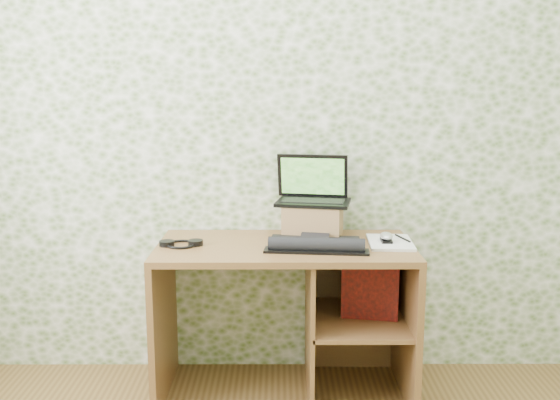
{
  "coord_description": "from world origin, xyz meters",
  "views": [
    {
      "loc": [
        -0.03,
        -1.4,
        1.5
      ],
      "look_at": [
        -0.02,
        1.39,
        0.97
      ],
      "focal_mm": 40.0,
      "sensor_mm": 36.0,
      "label": 1
    }
  ],
  "objects_px": {
    "desk": "(301,297)",
    "notepad": "(390,242)",
    "laptop": "(313,191)",
    "keyboard": "(316,244)",
    "riser": "(313,221)"
  },
  "relations": [
    {
      "from": "desk",
      "to": "notepad",
      "type": "bearing_deg",
      "value": -2.42
    },
    {
      "from": "laptop",
      "to": "notepad",
      "type": "height_order",
      "value": "laptop"
    },
    {
      "from": "keyboard",
      "to": "notepad",
      "type": "distance_m",
      "value": 0.37
    },
    {
      "from": "riser",
      "to": "laptop",
      "type": "relative_size",
      "value": 0.71
    },
    {
      "from": "keyboard",
      "to": "notepad",
      "type": "bearing_deg",
      "value": 18.97
    },
    {
      "from": "keyboard",
      "to": "desk",
      "type": "bearing_deg",
      "value": 127.31
    },
    {
      "from": "riser",
      "to": "keyboard",
      "type": "xyz_separation_m",
      "value": [
        0.0,
        -0.22,
        -0.06
      ]
    },
    {
      "from": "riser",
      "to": "keyboard",
      "type": "relative_size",
      "value": 0.58
    },
    {
      "from": "riser",
      "to": "laptop",
      "type": "height_order",
      "value": "laptop"
    },
    {
      "from": "riser",
      "to": "laptop",
      "type": "distance_m",
      "value": 0.14
    },
    {
      "from": "notepad",
      "to": "riser",
      "type": "bearing_deg",
      "value": 162.52
    },
    {
      "from": "desk",
      "to": "keyboard",
      "type": "relative_size",
      "value": 2.51
    },
    {
      "from": "laptop",
      "to": "keyboard",
      "type": "bearing_deg",
      "value": -79.14
    },
    {
      "from": "notepad",
      "to": "keyboard",
      "type": "bearing_deg",
      "value": -163.92
    },
    {
      "from": "laptop",
      "to": "keyboard",
      "type": "relative_size",
      "value": 0.81
    }
  ]
}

